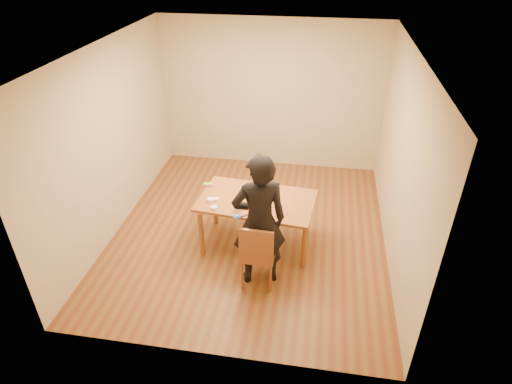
# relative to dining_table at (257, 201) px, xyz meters

# --- Properties ---
(room_shell) EXTENTS (4.00, 4.50, 2.70)m
(room_shell) POSITION_rel_dining_table_xyz_m (-0.14, 0.60, 0.62)
(room_shell) COLOR brown
(room_shell) RESTS_ON ground
(dining_table) EXTENTS (1.66, 1.09, 0.04)m
(dining_table) POSITION_rel_dining_table_xyz_m (0.00, 0.00, 0.00)
(dining_table) COLOR brown
(dining_table) RESTS_ON floor
(dining_chair) EXTENTS (0.44, 0.44, 0.04)m
(dining_chair) POSITION_rel_dining_table_xyz_m (0.15, -0.77, -0.28)
(dining_chair) COLOR brown
(dining_chair) RESTS_ON floor
(cake_plate) EXTENTS (0.32, 0.32, 0.02)m
(cake_plate) POSITION_rel_dining_table_xyz_m (0.04, -0.01, 0.03)
(cake_plate) COLOR red
(cake_plate) RESTS_ON dining_table
(cake) EXTENTS (0.22, 0.22, 0.07)m
(cake) POSITION_rel_dining_table_xyz_m (0.04, -0.01, 0.08)
(cake) COLOR white
(cake) RESTS_ON cake_plate
(frosting_dome) EXTENTS (0.22, 0.22, 0.03)m
(frosting_dome) POSITION_rel_dining_table_xyz_m (0.04, -0.01, 0.13)
(frosting_dome) COLOR white
(frosting_dome) RESTS_ON cake
(frosting_tub) EXTENTS (0.10, 0.10, 0.09)m
(frosting_tub) POSITION_rel_dining_table_xyz_m (-0.21, -0.30, 0.06)
(frosting_tub) COLOR white
(frosting_tub) RESTS_ON dining_table
(frosting_lid) EXTENTS (0.11, 0.11, 0.01)m
(frosting_lid) POSITION_rel_dining_table_xyz_m (-0.18, -0.45, 0.02)
(frosting_lid) COLOR #17389A
(frosting_lid) RESTS_ON dining_table
(frosting_dollop) EXTENTS (0.04, 0.04, 0.02)m
(frosting_dollop) POSITION_rel_dining_table_xyz_m (-0.18, -0.45, 0.04)
(frosting_dollop) COLOR white
(frosting_dollop) RESTS_ON frosting_lid
(ramekin_green) EXTENTS (0.09, 0.09, 0.04)m
(ramekin_green) POSITION_rel_dining_table_xyz_m (-0.52, -0.33, 0.04)
(ramekin_green) COLOR white
(ramekin_green) RESTS_ON dining_table
(ramekin_yellow) EXTENTS (0.08, 0.08, 0.04)m
(ramekin_yellow) POSITION_rel_dining_table_xyz_m (-0.54, -0.12, 0.04)
(ramekin_yellow) COLOR white
(ramekin_yellow) RESTS_ON dining_table
(ramekin_multi) EXTENTS (0.09, 0.09, 0.04)m
(ramekin_multi) POSITION_rel_dining_table_xyz_m (-0.61, -0.15, 0.04)
(ramekin_multi) COLOR white
(ramekin_multi) RESTS_ON dining_table
(candy_box_pink) EXTENTS (0.15, 0.09, 0.02)m
(candy_box_pink) POSITION_rel_dining_table_xyz_m (-0.75, 0.24, 0.03)
(candy_box_pink) COLOR #E135B4
(candy_box_pink) RESTS_ON dining_table
(candy_box_green) EXTENTS (0.13, 0.09, 0.02)m
(candy_box_green) POSITION_rel_dining_table_xyz_m (-0.76, 0.25, 0.05)
(candy_box_green) COLOR green
(candy_box_green) RESTS_ON candy_box_pink
(spatula) EXTENTS (0.16, 0.11, 0.01)m
(spatula) POSITION_rel_dining_table_xyz_m (-0.12, -0.44, 0.02)
(spatula) COLOR black
(spatula) RESTS_ON dining_table
(person) EXTENTS (0.76, 0.62, 1.82)m
(person) POSITION_rel_dining_table_xyz_m (0.15, -0.73, 0.18)
(person) COLOR black
(person) RESTS_ON floor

